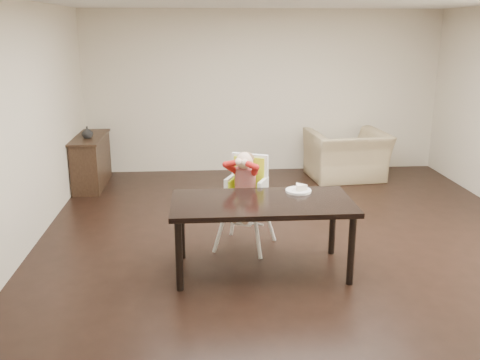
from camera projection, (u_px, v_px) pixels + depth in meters
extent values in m
plane|color=black|center=(298.00, 248.00, 6.04)|extent=(7.00, 7.00, 0.00)
cube|color=beige|center=(263.00, 92.00, 9.02)|extent=(6.00, 0.02, 2.70)
cube|color=beige|center=(453.00, 281.00, 2.31)|extent=(6.00, 0.02, 2.70)
cube|color=beige|center=(12.00, 135.00, 5.45)|extent=(0.02, 7.00, 2.70)
cube|color=black|center=(262.00, 203.00, 5.29)|extent=(1.80, 0.90, 0.05)
cylinder|color=black|center=(179.00, 256.00, 4.98)|extent=(0.07, 0.07, 0.70)
cylinder|color=black|center=(351.00, 251.00, 5.10)|extent=(0.07, 0.07, 0.70)
cylinder|color=black|center=(181.00, 227.00, 5.69)|extent=(0.07, 0.07, 0.70)
cylinder|color=black|center=(333.00, 223.00, 5.81)|extent=(0.07, 0.07, 0.70)
cylinder|color=white|center=(221.00, 226.00, 5.89)|extent=(0.06, 0.06, 0.59)
cylinder|color=white|center=(257.00, 231.00, 5.76)|extent=(0.06, 0.06, 0.59)
cylinder|color=white|center=(234.00, 214.00, 6.27)|extent=(0.06, 0.06, 0.59)
cylinder|color=white|center=(268.00, 218.00, 6.14)|extent=(0.06, 0.06, 0.59)
cube|color=white|center=(245.00, 197.00, 5.94)|extent=(0.53, 0.51, 0.05)
cube|color=#C5DD1C|center=(245.00, 194.00, 5.93)|extent=(0.43, 0.42, 0.03)
cube|color=white|center=(250.00, 173.00, 6.02)|extent=(0.40, 0.22, 0.44)
cube|color=#C5DD1C|center=(249.00, 174.00, 5.99)|extent=(0.33, 0.16, 0.40)
cube|color=black|center=(241.00, 176.00, 5.94)|extent=(0.10, 0.18, 0.02)
cube|color=black|center=(253.00, 177.00, 5.90)|extent=(0.10, 0.18, 0.02)
cylinder|color=#A91C13|center=(245.00, 181.00, 5.88)|extent=(0.32, 0.32, 0.28)
sphere|color=beige|center=(245.00, 161.00, 5.80)|extent=(0.25, 0.25, 0.19)
ellipsoid|color=brown|center=(245.00, 158.00, 5.82)|extent=(0.25, 0.24, 0.14)
sphere|color=beige|center=(238.00, 162.00, 5.72)|extent=(0.11, 0.11, 0.08)
sphere|color=beige|center=(245.00, 163.00, 5.70)|extent=(0.11, 0.11, 0.08)
cylinder|color=white|center=(298.00, 191.00, 5.57)|extent=(0.29, 0.29, 0.02)
torus|color=white|center=(298.00, 190.00, 5.57)|extent=(0.29, 0.29, 0.01)
imported|color=tan|center=(347.00, 147.00, 8.67)|extent=(1.28, 0.90, 1.05)
cube|color=black|center=(91.00, 162.00, 8.32)|extent=(0.40, 1.20, 0.76)
cube|color=black|center=(90.00, 137.00, 8.21)|extent=(0.44, 1.26, 0.03)
imported|color=#99999E|center=(87.00, 133.00, 8.05)|extent=(0.21, 0.22, 0.17)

